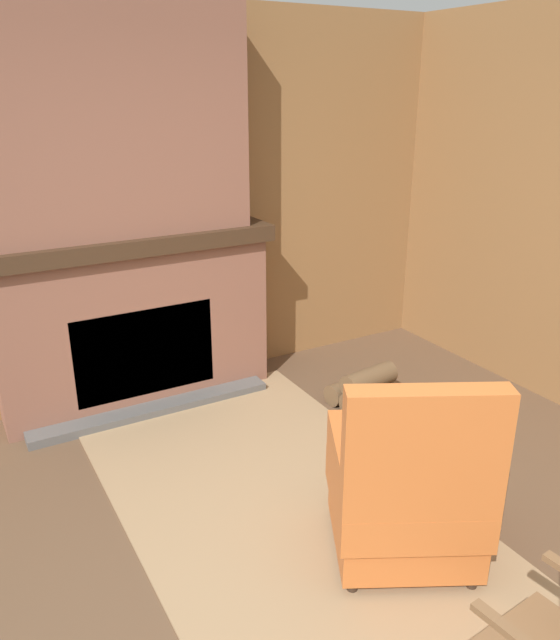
{
  "coord_description": "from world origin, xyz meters",
  "views": [
    {
      "loc": [
        1.63,
        -1.13,
        2.15
      ],
      "look_at": [
        -1.25,
        0.5,
        0.9
      ],
      "focal_mm": 35.0,
      "sensor_mm": 36.0,
      "label": 1
    }
  ],
  "objects_px": {
    "firewood_stack": "(368,392)",
    "decorative_plate_on_mantel": "(144,213)",
    "armchair": "(407,495)",
    "oil_lamp_vase": "(60,225)",
    "storage_case": "(196,217)"
  },
  "relations": [
    {
      "from": "armchair",
      "to": "storage_case",
      "type": "distance_m",
      "value": 2.43
    },
    {
      "from": "firewood_stack",
      "to": "decorative_plate_on_mantel",
      "type": "bearing_deg",
      "value": -127.97
    },
    {
      "from": "oil_lamp_vase",
      "to": "decorative_plate_on_mantel",
      "type": "bearing_deg",
      "value": 92.06
    },
    {
      "from": "armchair",
      "to": "oil_lamp_vase",
      "type": "relative_size",
      "value": 3.64
    },
    {
      "from": "armchair",
      "to": "storage_case",
      "type": "bearing_deg",
      "value": 29.74
    },
    {
      "from": "oil_lamp_vase",
      "to": "decorative_plate_on_mantel",
      "type": "xyz_separation_m",
      "value": [
        -0.02,
        0.56,
        0.02
      ]
    },
    {
      "from": "armchair",
      "to": "storage_case",
      "type": "height_order",
      "value": "storage_case"
    },
    {
      "from": "armchair",
      "to": "firewood_stack",
      "type": "distance_m",
      "value": 1.55
    },
    {
      "from": "armchair",
      "to": "oil_lamp_vase",
      "type": "distance_m",
      "value": 2.64
    },
    {
      "from": "armchair",
      "to": "decorative_plate_on_mantel",
      "type": "relative_size",
      "value": 4.1
    },
    {
      "from": "armchair",
      "to": "decorative_plate_on_mantel",
      "type": "bearing_deg",
      "value": 38.72
    },
    {
      "from": "oil_lamp_vase",
      "to": "storage_case",
      "type": "bearing_deg",
      "value": 89.99
    },
    {
      "from": "storage_case",
      "to": "decorative_plate_on_mantel",
      "type": "height_order",
      "value": "decorative_plate_on_mantel"
    },
    {
      "from": "firewood_stack",
      "to": "oil_lamp_vase",
      "type": "relative_size",
      "value": 1.91
    },
    {
      "from": "decorative_plate_on_mantel",
      "to": "armchair",
      "type": "bearing_deg",
      "value": 11.08
    }
  ]
}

